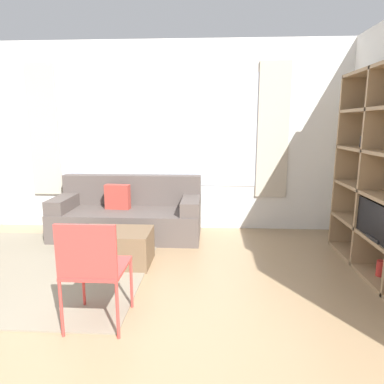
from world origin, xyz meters
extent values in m
cube|color=white|center=(0.00, 3.38, 1.35)|extent=(6.65, 0.07, 2.70)
cube|color=silver|center=(0.00, 3.34, 1.45)|extent=(3.00, 0.01, 1.60)
cube|color=beige|center=(-1.67, 3.32, 1.45)|extent=(0.44, 0.03, 1.90)
cube|color=beige|center=(1.67, 3.32, 1.45)|extent=(0.44, 0.03, 1.90)
cube|color=gray|center=(-1.10, 1.75, 0.01)|extent=(2.42, 2.28, 0.01)
cube|color=#997A56|center=(2.53, 2.01, 1.06)|extent=(0.38, 0.04, 2.12)
cube|color=#997A56|center=(2.53, 2.71, 1.06)|extent=(0.38, 0.04, 2.12)
cube|color=#997A56|center=(2.53, 1.66, 0.02)|extent=(0.38, 2.11, 0.04)
cube|color=black|center=(2.39, 1.60, 0.62)|extent=(0.04, 0.86, 0.36)
cube|color=black|center=(2.41, 1.60, 0.46)|extent=(0.10, 0.24, 0.03)
cylinder|color=#232328|center=(2.52, 2.36, 1.35)|extent=(0.08, 0.08, 0.12)
cylinder|color=red|center=(2.52, 1.68, 0.12)|extent=(0.09, 0.09, 0.16)
cylinder|color=red|center=(2.52, 2.35, 0.11)|extent=(0.05, 0.05, 0.14)
cube|color=#564C47|center=(-0.35, 2.86, 0.19)|extent=(2.00, 0.84, 0.39)
cube|color=#564C47|center=(-0.35, 3.19, 0.60)|extent=(2.00, 0.18, 0.43)
cube|color=#564C47|center=(-1.23, 2.86, 0.48)|extent=(0.24, 0.78, 0.18)
cube|color=#564C47|center=(0.53, 2.86, 0.48)|extent=(0.24, 0.78, 0.18)
cube|color=#AD3D33|center=(-0.50, 2.91, 0.56)|extent=(0.35, 0.15, 0.34)
cube|color=brown|center=(-0.26, 1.93, 0.19)|extent=(0.78, 0.52, 0.38)
cylinder|color=#CC3D38|center=(0.13, 1.01, 0.22)|extent=(0.02, 0.02, 0.44)
cylinder|color=#CC3D38|center=(-0.29, 1.01, 0.22)|extent=(0.02, 0.02, 0.44)
cylinder|color=#CC3D38|center=(0.13, 0.57, 0.22)|extent=(0.02, 0.02, 0.44)
cylinder|color=#CC3D38|center=(-0.29, 0.57, 0.22)|extent=(0.02, 0.02, 0.44)
cube|color=#CC3D38|center=(-0.08, 0.79, 0.45)|extent=(0.44, 0.46, 0.02)
cube|color=#CC3D38|center=(-0.08, 0.58, 0.66)|extent=(0.44, 0.02, 0.40)
camera|label=1|loc=(0.79, -1.65, 1.55)|focal=32.00mm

